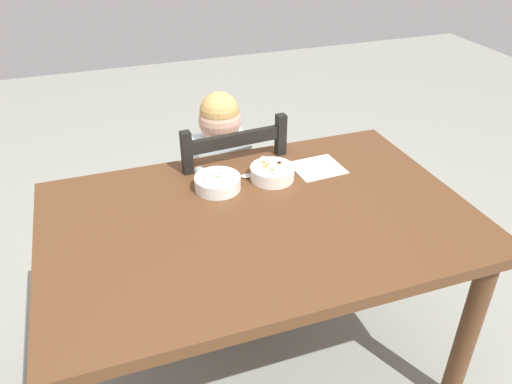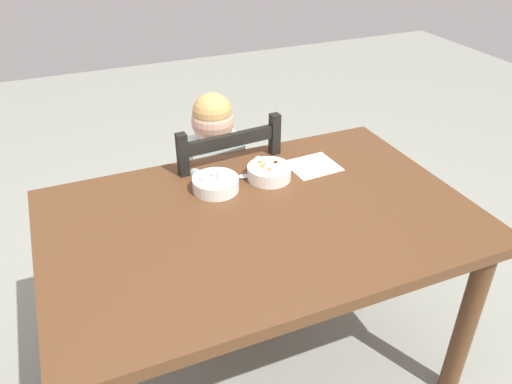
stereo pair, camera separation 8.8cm
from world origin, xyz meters
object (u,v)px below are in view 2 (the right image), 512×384
at_px(bowl_of_peas, 216,184).
at_px(spoon, 249,176).
at_px(child_figure, 217,171).
at_px(bowl_of_carrots, 269,172).
at_px(dining_table, 260,239).
at_px(dining_chair, 219,208).

bearing_deg(bowl_of_peas, spoon, 15.11).
height_order(child_figure, bowl_of_carrots, child_figure).
distance_m(dining_table, child_figure, 0.50).
relative_size(child_figure, spoon, 6.93).
xyz_separation_m(child_figure, spoon, (0.04, -0.25, 0.10)).
bearing_deg(bowl_of_carrots, spoon, 148.84).
xyz_separation_m(dining_chair, bowl_of_carrots, (0.10, -0.30, 0.31)).
bearing_deg(dining_chair, dining_table, -92.74).
bearing_deg(dining_table, spoon, 76.16).
xyz_separation_m(bowl_of_peas, bowl_of_carrots, (0.20, 0.00, 0.00)).
bearing_deg(bowl_of_carrots, dining_table, -121.05).
distance_m(dining_table, bowl_of_peas, 0.25).
bearing_deg(bowl_of_peas, dining_chair, 70.55).
bearing_deg(bowl_of_peas, dining_table, -68.09).
relative_size(bowl_of_peas, spoon, 1.17).
bearing_deg(dining_chair, bowl_of_peas, -109.45).
distance_m(dining_chair, bowl_of_carrots, 0.45).
xyz_separation_m(child_figure, bowl_of_carrots, (0.10, -0.29, 0.12)).
bearing_deg(dining_chair, child_figure, -114.84).
bearing_deg(dining_table, bowl_of_peas, 111.91).
relative_size(dining_chair, bowl_of_carrots, 5.63).
relative_size(dining_table, bowl_of_peas, 8.55).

